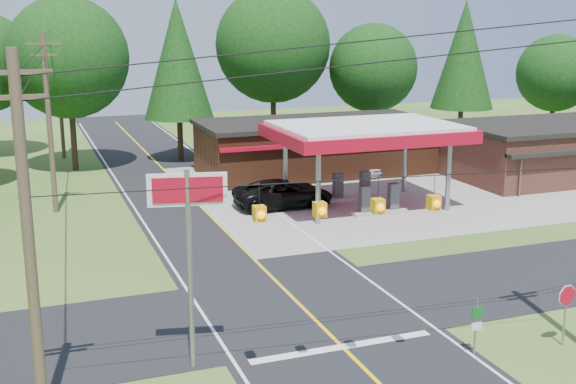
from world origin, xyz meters
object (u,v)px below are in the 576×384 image
object	(u,v)px
gas_canopy	(366,134)
suv_car	(283,194)
sedan_car	(359,167)
big_stop_sign	(189,225)
octagonal_stop_sign	(567,301)

from	to	relation	value
gas_canopy	suv_car	size ratio (longest dim) A/B	1.82
gas_canopy	sedan_car	size ratio (longest dim) A/B	2.88
gas_canopy	suv_car	xyz separation A→B (m)	(-4.50, 1.50, -3.46)
suv_car	sedan_car	distance (m)	10.33
suv_car	big_stop_sign	size ratio (longest dim) A/B	0.92
gas_canopy	sedan_car	distance (m)	9.47
suv_car	big_stop_sign	distance (m)	20.56
octagonal_stop_sign	suv_car	bearing A→B (deg)	96.95
suv_car	octagonal_stop_sign	xyz separation A→B (m)	(2.50, -20.51, 0.79)
gas_canopy	big_stop_sign	xyz separation A→B (m)	(-14.00, -16.32, 0.41)
big_stop_sign	sedan_car	bearing A→B (deg)	54.21
octagonal_stop_sign	sedan_car	bearing A→B (deg)	78.43
octagonal_stop_sign	gas_canopy	bearing A→B (deg)	84.00
suv_car	big_stop_sign	world-z (taller)	big_stop_sign
suv_car	sedan_car	bearing A→B (deg)	-50.30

